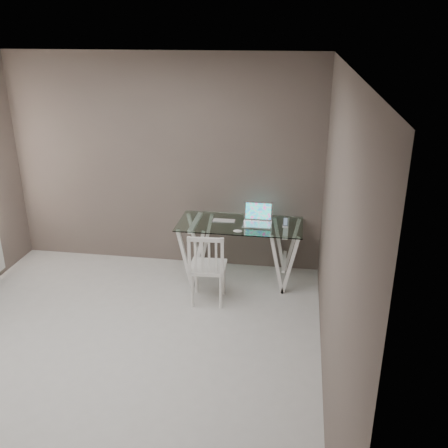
{
  "coord_description": "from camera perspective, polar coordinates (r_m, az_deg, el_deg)",
  "views": [
    {
      "loc": [
        1.69,
        -3.69,
        2.97
      ],
      "look_at": [
        0.87,
        1.55,
        0.85
      ],
      "focal_mm": 40.0,
      "sensor_mm": 36.0,
      "label": 1
    }
  ],
  "objects": [
    {
      "name": "room",
      "position": [
        4.29,
        -15.73,
        3.97
      ],
      "size": [
        4.5,
        4.52,
        2.71
      ],
      "color": "beige",
      "rests_on": "ground"
    },
    {
      "name": "desk",
      "position": [
        6.15,
        1.82,
        -3.09
      ],
      "size": [
        1.5,
        0.7,
        0.75
      ],
      "color": "silver",
      "rests_on": "ground"
    },
    {
      "name": "chair",
      "position": [
        5.57,
        -1.93,
        -4.77
      ],
      "size": [
        0.42,
        0.42,
        0.87
      ],
      "rotation": [
        0.0,
        0.0,
        0.05
      ],
      "color": "white",
      "rests_on": "ground"
    },
    {
      "name": "laptop",
      "position": [
        6.01,
        3.86,
        0.6
      ],
      "size": [
        0.34,
        0.29,
        0.24
      ],
      "color": "silver",
      "rests_on": "desk"
    },
    {
      "name": "keyboard",
      "position": [
        6.08,
        -0.02,
        0.38
      ],
      "size": [
        0.29,
        0.12,
        0.01
      ],
      "primitive_type": "cube",
      "color": "silver",
      "rests_on": "desk"
    },
    {
      "name": "mouse",
      "position": [
        5.74,
        1.58,
        -0.82
      ],
      "size": [
        0.1,
        0.06,
        0.03
      ],
      "primitive_type": "ellipsoid",
      "color": "white",
      "rests_on": "desk"
    },
    {
      "name": "phone_dock",
      "position": [
        5.93,
        7.03,
        -0.05
      ],
      "size": [
        0.06,
        0.06,
        0.12
      ],
      "color": "white",
      "rests_on": "desk"
    }
  ]
}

